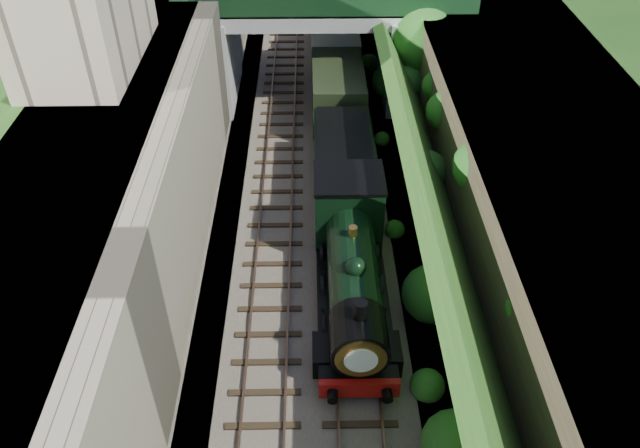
% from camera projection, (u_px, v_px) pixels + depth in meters
% --- Properties ---
extents(ground, '(160.00, 160.00, 0.00)m').
position_uv_depth(ground, '(324.00, 448.00, 20.04)').
color(ground, '#1E4714').
rests_on(ground, ground).
extents(trackbed, '(10.00, 90.00, 0.20)m').
position_uv_depth(trackbed, '(317.00, 128.00, 35.48)').
color(trackbed, '#473F38').
rests_on(trackbed, ground).
extents(retaining_wall, '(1.00, 90.00, 7.00)m').
position_uv_depth(retaining_wall, '(213.00, 73.00, 33.27)').
color(retaining_wall, '#756B56').
rests_on(retaining_wall, ground).
extents(street_plateau_left, '(6.00, 90.00, 7.00)m').
position_uv_depth(street_plateau_left, '(148.00, 74.00, 33.22)').
color(street_plateau_left, '#262628').
rests_on(street_plateau_left, ground).
extents(street_plateau_right, '(8.00, 90.00, 6.25)m').
position_uv_depth(street_plateau_right, '(492.00, 78.00, 33.70)').
color(street_plateau_right, '#262628').
rests_on(street_plateau_right, ground).
extents(embankment_slope, '(4.82, 90.99, 6.51)m').
position_uv_depth(embankment_slope, '(405.00, 76.00, 34.81)').
color(embankment_slope, '#1E4714').
rests_on(embankment_slope, ground).
extents(track_left, '(2.50, 90.00, 0.20)m').
position_uv_depth(track_left, '(281.00, 126.00, 35.37)').
color(track_left, black).
rests_on(track_left, trackbed).
extents(track_right, '(2.50, 90.00, 0.20)m').
position_uv_depth(track_right, '(338.00, 126.00, 35.41)').
color(track_right, black).
rests_on(track_right, trackbed).
extents(road_bridge, '(16.00, 6.40, 7.25)m').
position_uv_depth(road_bridge, '(332.00, 33.00, 36.09)').
color(road_bridge, gray).
rests_on(road_bridge, ground).
extents(building_near, '(4.00, 8.00, 4.00)m').
position_uv_depth(building_near, '(82.00, 14.00, 25.09)').
color(building_near, gray).
rests_on(building_near, street_plateau_left).
extents(tree, '(3.60, 3.80, 6.60)m').
position_uv_depth(tree, '(425.00, 41.00, 33.73)').
color(tree, black).
rests_on(tree, ground).
extents(locomotive, '(3.10, 10.23, 3.83)m').
position_uv_depth(locomotive, '(352.00, 266.00, 23.94)').
color(locomotive, black).
rests_on(locomotive, trackbed).
extents(tender, '(2.70, 6.00, 3.05)m').
position_uv_depth(tender, '(343.00, 165.00, 29.82)').
color(tender, black).
rests_on(tender, trackbed).
extents(coach_front, '(2.90, 18.00, 3.70)m').
position_uv_depth(coach_front, '(334.00, 48.00, 39.32)').
color(coach_front, black).
rests_on(coach_front, trackbed).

